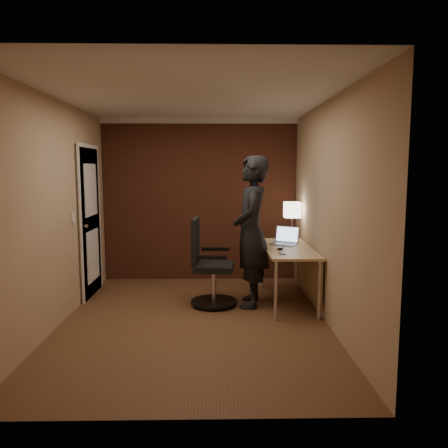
% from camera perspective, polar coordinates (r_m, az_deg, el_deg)
% --- Properties ---
extents(room, '(4.00, 4.00, 4.00)m').
position_cam_1_polar(room, '(6.41, -5.76, 3.91)').
color(room, brown).
rests_on(room, ground).
extents(desk, '(0.60, 1.50, 0.73)m').
position_cam_1_polar(desk, '(5.72, 9.08, -4.27)').
color(desk, '#D8BC7D').
rests_on(desk, ground).
extents(desk_lamp, '(0.22, 0.22, 0.54)m').
position_cam_1_polar(desk_lamp, '(6.29, 8.90, 1.77)').
color(desk_lamp, silver).
rests_on(desk_lamp, desk).
extents(laptop, '(0.42, 0.39, 0.23)m').
position_cam_1_polar(laptop, '(5.92, 8.00, -1.98)').
color(laptop, silver).
rests_on(laptop, desk).
extents(mouse, '(0.09, 0.11, 0.03)m').
position_cam_1_polar(mouse, '(5.49, 7.32, -3.18)').
color(mouse, black).
rests_on(mouse, desk).
extents(phone, '(0.08, 0.12, 0.01)m').
position_cam_1_polar(phone, '(5.22, 7.62, -3.85)').
color(phone, black).
rests_on(phone, desk).
extents(office_chair, '(0.59, 0.63, 1.09)m').
position_cam_1_polar(office_chair, '(5.56, -2.04, -5.78)').
color(office_chair, black).
rests_on(office_chair, ground).
extents(person, '(0.51, 0.73, 1.90)m').
position_cam_1_polar(person, '(5.49, 3.57, -1.01)').
color(person, black).
rests_on(person, ground).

